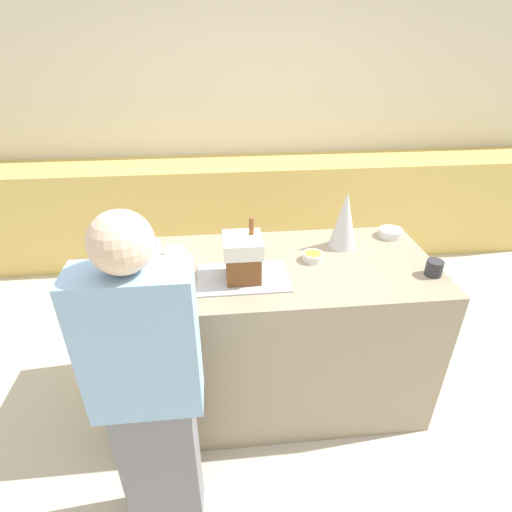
{
  "coord_description": "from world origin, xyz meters",
  "views": [
    {
      "loc": [
        -0.26,
        -1.8,
        2.02
      ],
      "look_at": [
        -0.08,
        0.0,
        1.0
      ],
      "focal_mm": 28.0,
      "sensor_mm": 36.0,
      "label": 1
    }
  ],
  "objects": [
    {
      "name": "wall_back",
      "position": [
        0.0,
        2.21,
        1.3
      ],
      "size": [
        8.0,
        0.05,
        2.6
      ],
      "color": "beige",
      "rests_on": "ground_plane"
    },
    {
      "name": "kitchen_island",
      "position": [
        0.0,
        0.0,
        0.47
      ],
      "size": [
        1.77,
        0.8,
        0.94
      ],
      "color": "gray",
      "rests_on": "ground_plane"
    },
    {
      "name": "candy_bowl_center_rear",
      "position": [
        -0.51,
        0.14,
        0.96
      ],
      "size": [
        0.13,
        0.13,
        0.05
      ],
      "color": "silver",
      "rests_on": "kitchen_island"
    },
    {
      "name": "gingerbread_house",
      "position": [
        -0.15,
        -0.11,
        1.06
      ],
      "size": [
        0.19,
        0.2,
        0.31
      ],
      "color": "brown",
      "rests_on": "baking_tray"
    },
    {
      "name": "person",
      "position": [
        -0.56,
        -0.69,
        0.81
      ],
      "size": [
        0.41,
        0.51,
        1.56
      ],
      "color": "slate",
      "rests_on": "ground_plane"
    },
    {
      "name": "baking_tray",
      "position": [
        -0.15,
        -0.11,
        0.94
      ],
      "size": [
        0.46,
        0.3,
        0.01
      ],
      "color": "#B2B2BC",
      "rests_on": "kitchen_island"
    },
    {
      "name": "candy_bowl_far_left",
      "position": [
        0.24,
        0.03,
        0.96
      ],
      "size": [
        0.11,
        0.11,
        0.04
      ],
      "color": "silver",
      "rests_on": "kitchen_island"
    },
    {
      "name": "back_cabinet_block",
      "position": [
        0.0,
        1.88,
        0.47
      ],
      "size": [
        6.0,
        0.6,
        0.94
      ],
      "color": "#DBBC60",
      "rests_on": "ground_plane"
    },
    {
      "name": "candy_bowl_behind_tray",
      "position": [
        0.77,
        0.26,
        0.96
      ],
      "size": [
        0.14,
        0.14,
        0.05
      ],
      "color": "silver",
      "rests_on": "kitchen_island"
    },
    {
      "name": "ground_plane",
      "position": [
        0.0,
        0.0,
        0.0
      ],
      "size": [
        12.0,
        12.0,
        0.0
      ],
      "primitive_type": "plane",
      "color": "beige"
    },
    {
      "name": "decorative_tree",
      "position": [
        0.44,
        0.17,
        1.1
      ],
      "size": [
        0.16,
        0.16,
        0.33
      ],
      "color": "silver",
      "rests_on": "kitchen_island"
    },
    {
      "name": "candy_bowl_beside_tree",
      "position": [
        -0.68,
        0.0,
        0.97
      ],
      "size": [
        0.13,
        0.13,
        0.05
      ],
      "color": "white",
      "rests_on": "kitchen_island"
    },
    {
      "name": "candy_bowl_near_tray_right",
      "position": [
        -0.65,
        0.23,
        0.96
      ],
      "size": [
        0.12,
        0.12,
        0.05
      ],
      "color": "white",
      "rests_on": "kitchen_island"
    },
    {
      "name": "mug",
      "position": [
        0.81,
        -0.18,
        0.97
      ],
      "size": [
        0.08,
        0.08,
        0.08
      ],
      "color": "#2D2D33",
      "rests_on": "kitchen_island"
    }
  ]
}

